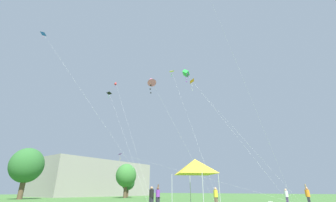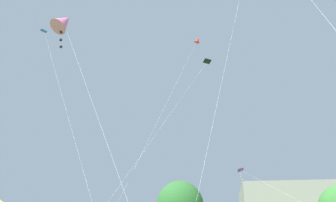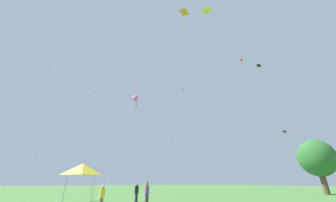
# 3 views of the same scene
# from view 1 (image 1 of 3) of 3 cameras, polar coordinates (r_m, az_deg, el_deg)

# --- Properties ---
(distant_building) EXTENTS (31.48, 15.20, 9.51)m
(distant_building) POSITION_cam_1_polar(r_m,az_deg,el_deg) (73.42, -18.03, -18.25)
(distant_building) COLOR gray
(distant_building) RESTS_ON ground
(tree_far_left) EXTENTS (6.05, 5.45, 9.13)m
(tree_far_left) POSITION_cam_1_polar(r_m,az_deg,el_deg) (51.48, -32.21, -13.66)
(tree_far_left) COLOR brown
(tree_far_left) RESTS_ON ground
(tree_far_centre) EXTENTS (4.69, 4.22, 7.08)m
(tree_far_centre) POSITION_cam_1_polar(r_m,az_deg,el_deg) (53.07, -10.59, -18.11)
(tree_far_centre) COLOR brown
(tree_far_centre) RESTS_ON ground
(tree_near_right) EXTENTS (3.41, 3.07, 5.14)m
(tree_near_right) POSITION_cam_1_polar(r_m,az_deg,el_deg) (59.63, -10.12, -19.71)
(tree_near_right) COLOR brown
(tree_near_right) RESTS_ON ground
(festival_tent) EXTENTS (2.95, 2.95, 3.82)m
(festival_tent) POSITION_cam_1_polar(r_m,az_deg,el_deg) (18.80, 6.88, -16.23)
(festival_tent) COLOR #B7B7BC
(festival_tent) RESTS_ON ground
(person_black_shirt) EXTENTS (0.43, 0.43, 1.83)m
(person_black_shirt) POSITION_cam_1_polar(r_m,az_deg,el_deg) (23.27, -4.22, -22.91)
(person_black_shirt) COLOR #282833
(person_black_shirt) RESTS_ON ground
(person_orange_shirt) EXTENTS (0.43, 0.43, 2.09)m
(person_orange_shirt) POSITION_cam_1_polar(r_m,az_deg,el_deg) (29.45, 31.97, -19.63)
(person_orange_shirt) COLOR #282833
(person_orange_shirt) RESTS_ON ground
(person_white_shirt) EXTENTS (0.40, 0.40, 1.68)m
(person_white_shirt) POSITION_cam_1_polar(r_m,az_deg,el_deg) (31.00, 27.89, -20.51)
(person_white_shirt) COLOR #473860
(person_white_shirt) RESTS_ON ground
(person_purple_shirt) EXTENTS (0.43, 0.43, 2.07)m
(person_purple_shirt) POSITION_cam_1_polar(r_m,az_deg,el_deg) (24.97, -2.61, -22.83)
(person_purple_shirt) COLOR #282833
(person_purple_shirt) RESTS_ON ground
(person_yellow_shirt) EXTENTS (0.42, 0.42, 1.77)m
(person_yellow_shirt) POSITION_cam_1_polar(r_m,az_deg,el_deg) (25.28, 12.05, -22.51)
(person_yellow_shirt) COLOR brown
(person_yellow_shirt) RESTS_ON ground
(kite_red_diamond_0) EXTENTS (5.16, 13.57, 19.40)m
(kite_red_diamond_0) POSITION_cam_1_polar(r_m,az_deg,el_deg) (40.59, -13.10, 4.30)
(kite_red_diamond_0) COLOR silver
(kite_red_diamond_0) RESTS_ON ground
(kite_blue_delta_2) EXTENTS (10.97, 10.69, 20.00)m
(kite_blue_delta_2) POSITION_cam_1_polar(r_m,az_deg,el_deg) (32.95, -28.57, 13.93)
(kite_blue_delta_2) COLOR silver
(kite_blue_delta_2) RESTS_ON ground
(kite_pink_diamond_3) EXTENTS (6.76, 4.62, 13.50)m
(kite_pink_diamond_3) POSITION_cam_1_polar(r_m,az_deg,el_deg) (24.81, -4.26, 5.19)
(kite_pink_diamond_3) COLOR silver
(kite_pink_diamond_3) RESTS_ON ground
(kite_black_delta_4) EXTENTS (7.07, 16.83, 18.34)m
(kite_black_delta_4) POSITION_cam_1_polar(r_m,az_deg,el_deg) (42.26, -14.65, 1.68)
(kite_black_delta_4) COLOR silver
(kite_black_delta_4) RESTS_ON ground
(kite_green_box_5) EXTENTS (1.95, 14.88, 22.77)m
(kite_green_box_5) POSITION_cam_1_polar(r_m,az_deg,el_deg) (42.79, 4.59, 6.99)
(kite_green_box_5) COLOR silver
(kite_green_box_5) RESTS_ON ground
(kite_orange_delta_6) EXTENTS (1.57, 12.51, 17.98)m
(kite_orange_delta_6) POSITION_cam_1_polar(r_m,az_deg,el_deg) (35.79, 6.20, 4.73)
(kite_orange_delta_6) COLOR silver
(kite_orange_delta_6) RESTS_ON ground
(kite_yellow_delta_7) EXTENTS (4.67, 9.44, 20.54)m
(kite_yellow_delta_7) POSITION_cam_1_polar(r_m,az_deg,el_deg) (38.18, 0.99, 7.40)
(kite_yellow_delta_7) COLOR silver
(kite_yellow_delta_7) RESTS_ON ground
(kite_purple_delta_8) EXTENTS (3.80, 25.95, 7.43)m
(kite_purple_delta_8) POSITION_cam_1_polar(r_m,az_deg,el_deg) (39.19, -10.87, -13.48)
(kite_purple_delta_8) COLOR silver
(kite_purple_delta_8) RESTS_ON ground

